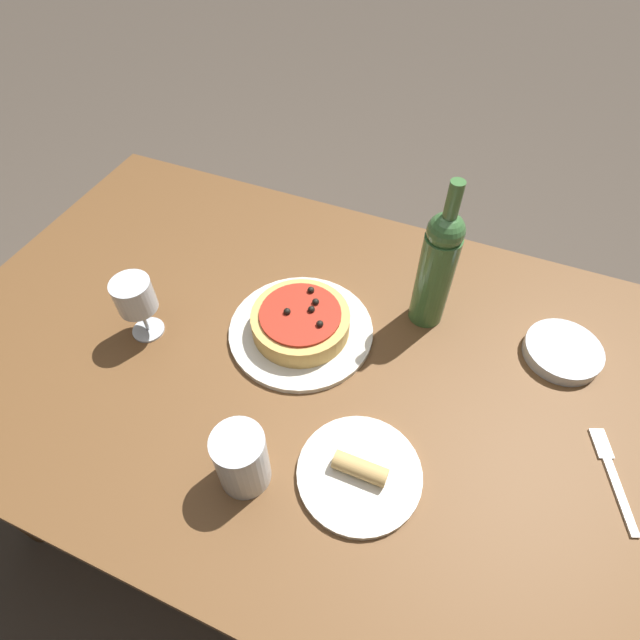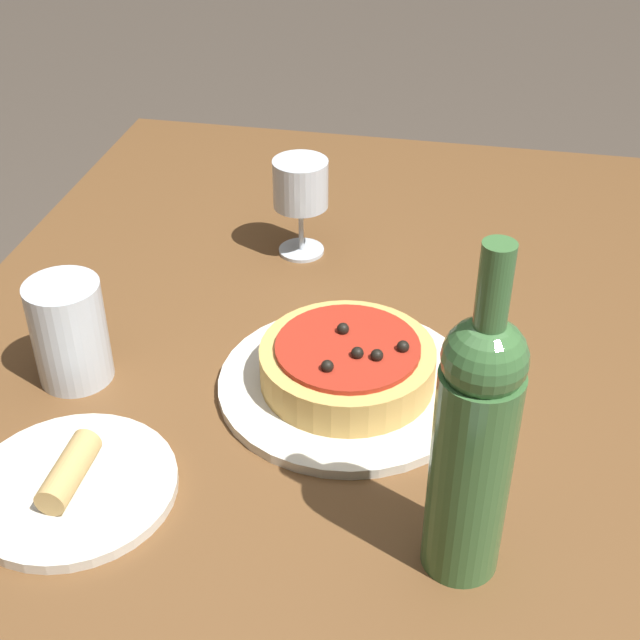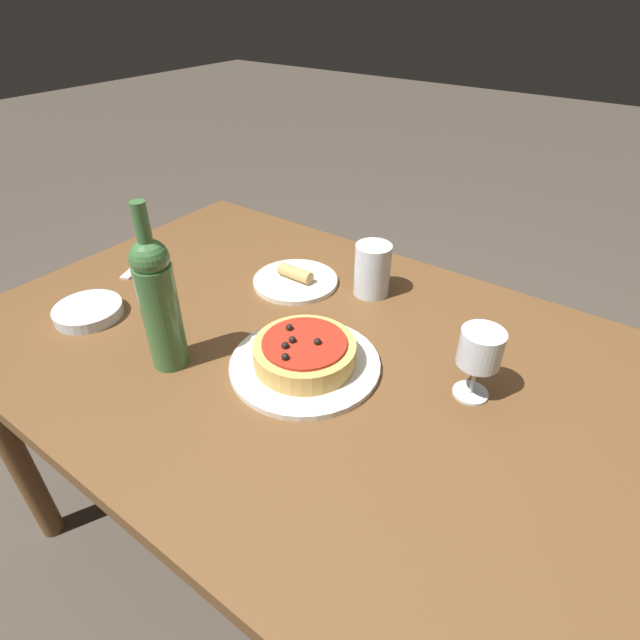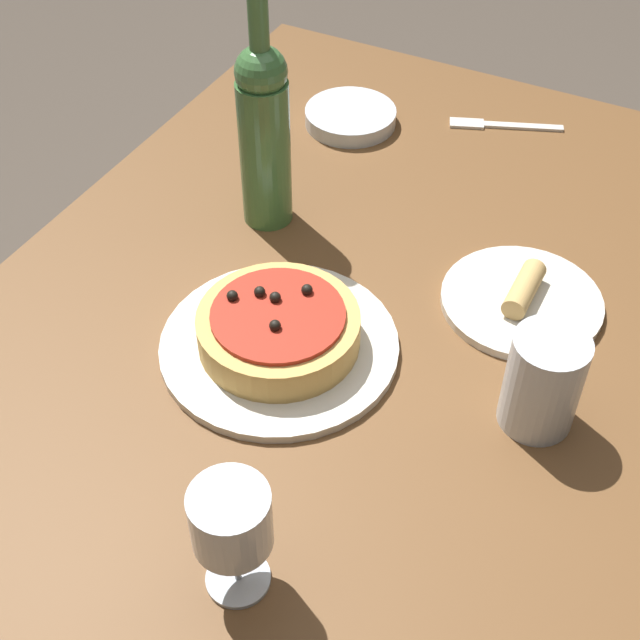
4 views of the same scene
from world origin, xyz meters
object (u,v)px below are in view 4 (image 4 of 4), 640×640
Objects in this scene: dining_table at (325,397)px; water_cup at (543,382)px; wine_glass at (231,523)px; fork at (498,125)px; pizza at (278,328)px; dinner_plate at (279,345)px; side_bowl at (350,117)px; side_plate at (522,299)px; wine_bottle at (264,132)px.

dining_table is 0.30m from water_cup.
wine_glass is at bearing -168.66° from dining_table.
wine_glass is 0.90m from fork.
pizza reaches higher than fork.
dinner_plate is 1.65× the size of fork.
dining_table is 0.13m from pizza.
fork is at bearing 2.74° from wine_glass.
water_cup reaches higher than pizza.
side_bowl is at bearing 22.51° from dining_table.
side_bowl is 0.71× the size of side_plate.
wine_glass is 0.58m from wine_bottle.
dinner_plate is 1.49× the size of pizza.
wine_bottle is 0.30m from side_bowl.
wine_glass is at bearing 149.34° from water_cup.
side_plate is at bearing -13.74° from wine_glass.
wine_glass reaches higher than dining_table.
wine_bottle reaches higher than wine_glass.
wine_bottle is 0.46m from fork.
side_bowl is 0.48m from side_plate.
fork is (0.60, -0.07, -0.03)m from pizza.
wine_glass is 0.95× the size of side_bowl.
wine_glass reaches higher than side_plate.
wine_glass reaches higher than dinner_plate.
pizza is (-0.02, 0.05, 0.12)m from dining_table.
pizza is 0.32m from wine_glass.
pizza is 0.52m from side_bowl.
wine_bottle is at bearing 43.87° from dining_table.
side_plate is (-0.01, -0.38, -0.13)m from wine_bottle.
dining_table is at bearing -157.49° from side_bowl.
fork is at bearing 23.15° from side_plate.
wine_bottle reaches higher than side_bowl.
wine_glass is at bearing -153.29° from wine_bottle.
fork is 0.85× the size of side_plate.
dinner_plate is 0.32m from side_plate.
pizza is at bearing 21.76° from wine_glass.
dining_table is at bearing 66.56° from fork.
fork is at bearing -64.82° from side_bowl.
side_bowl is at bearing 44.81° from water_cup.
wine_bottle is (0.51, 0.26, 0.04)m from wine_glass.
dinner_plate is at bearing 131.55° from side_plate.
side_bowl is (0.50, 0.14, 0.01)m from dinner_plate.
wine_glass reaches higher than side_bowl.
dinner_plate is 0.88× the size of wine_bottle.
side_bowl is at bearing 16.20° from dinner_plate.
wine_glass is 0.84m from side_bowl.
water_cup is at bearing 91.44° from fork.
dinner_plate is at bearing 96.98° from water_cup.
dinner_plate is at bearing 61.48° from fork.
water_cup reaches higher than side_plate.
wine_glass is at bearing -161.71° from side_bowl.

